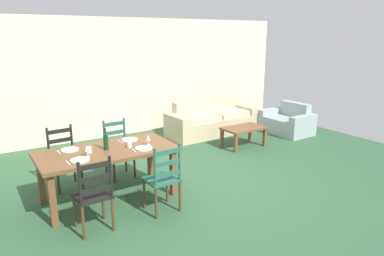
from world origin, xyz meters
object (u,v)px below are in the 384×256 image
Objects in this scene: dining_chair_far_right at (118,149)px; armchair_upholstered at (288,123)px; dining_table at (107,155)px; coffee_cup_secondary at (89,150)px; wine_glass_near_right at (148,138)px; couch at (211,121)px; coffee_table at (244,130)px; wine_glass_near_left at (87,149)px; dining_chair_near_left at (94,195)px; dining_chair_near_right at (163,178)px; dining_chair_far_left at (64,158)px; wine_bottle at (106,142)px; coffee_cup_primary at (129,144)px.

armchair_upholstered is (4.49, 0.35, -0.23)m from dining_chair_far_right.
dining_table reaches higher than armchair_upholstered.
wine_glass_near_right is at bearing -7.75° from coffee_cup_secondary.
couch is 2.57× the size of coffee_table.
dining_table is 11.80× the size of wine_glass_near_left.
couch is at bearing 88.87° from coffee_table.
armchair_upholstered is at bearing 19.09° from dining_chair_near_left.
dining_chair_near_right reaches higher than dining_table.
dining_chair_near_right and dining_chair_far_left have the same top height.
wine_glass_near_left is at bearing -164.42° from coffee_table.
wine_bottle is (-0.01, 0.01, 0.20)m from dining_table.
coffee_cup_primary is 3.73m from couch.
dining_chair_near_left reaches higher than wine_glass_near_left.
couch is 1.96× the size of armchair_upholstered.
dining_chair_far_left reaches higher than wine_glass_near_left.
coffee_cup_primary is 4.81m from armchair_upholstered.
coffee_cup_secondary is at bearing -132.15° from dining_chair_far_right.
wine_bottle is at bearing 166.57° from wine_glass_near_right.
wine_glass_near_left reaches higher than armchair_upholstered.
dining_chair_far_left is 1.00m from wine_glass_near_left.
coffee_cup_primary is at bearing -5.76° from coffee_cup_secondary.
dining_chair_near_left is 5.70m from armchair_upholstered.
wine_bottle is at bearing 122.05° from dining_chair_near_right.
wine_glass_near_left is at bearing -83.29° from dining_chair_far_left.
coffee_cup_secondary is 0.10× the size of coffee_table.
dining_chair_near_right is (0.48, -0.77, -0.19)m from dining_table.
dining_chair_near_left and dining_chair_near_right have the same top height.
armchair_upholstered is at bearing 15.93° from wine_glass_near_right.
wine_bottle is 3.44m from coffee_table.
dining_chair_far_left is at bearing 119.24° from dining_table.
dining_chair_far_right is 1.24m from wine_glass_near_left.
dining_chair_far_left is at bearing -178.68° from coffee_table.
coffee_cup_primary is (0.30, -0.08, 0.13)m from dining_table.
wine_glass_near_left is 0.90m from wine_glass_near_right.
coffee_cup_primary is at bearing 42.02° from dining_chair_near_left.
dining_chair_near_left is at bearing 178.97° from dining_chair_near_right.
wine_bottle reaches higher than dining_table.
coffee_cup_primary is (-0.28, 0.06, -0.07)m from wine_glass_near_right.
armchair_upholstered is (5.19, 1.13, -0.55)m from coffee_cup_secondary.
wine_glass_near_left is at bearing -130.20° from dining_chair_far_right.
dining_chair_far_left is 5.37m from armchair_upholstered.
dining_chair_near_right reaches higher than coffee_table.
dining_table is 0.93m from dining_chair_near_right.
dining_table is 11.80× the size of wine_glass_near_right.
couch is (3.74, 1.30, -0.19)m from dining_chair_far_left.
dining_table is at bearing 121.80° from dining_chair_near_right.
couch is (3.31, 2.07, -0.37)m from dining_table.
coffee_cup_secondary is 4.16m from couch.
wine_glass_near_left reaches higher than coffee_table.
wine_bottle is at bearing -167.43° from armchair_upholstered.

